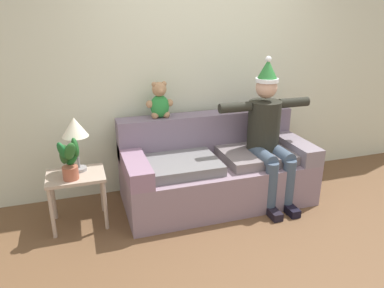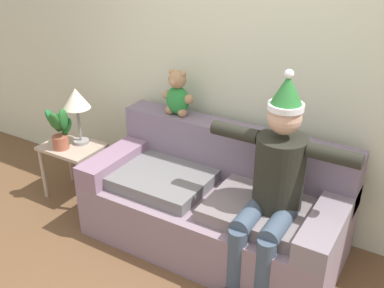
{
  "view_description": "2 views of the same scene",
  "coord_description": "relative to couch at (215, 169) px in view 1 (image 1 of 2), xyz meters",
  "views": [
    {
      "loc": [
        -1.35,
        -2.32,
        1.95
      ],
      "look_at": [
        -0.34,
        0.78,
        0.75
      ],
      "focal_mm": 34.07,
      "sensor_mm": 36.0,
      "label": 1
    },
    {
      "loc": [
        1.35,
        -1.6,
        2.31
      ],
      "look_at": [
        -0.14,
        0.88,
        0.88
      ],
      "focal_mm": 41.88,
      "sensor_mm": 36.0,
      "label": 2
    }
  ],
  "objects": [
    {
      "name": "person_seated",
      "position": [
        0.51,
        -0.17,
        0.43
      ],
      "size": [
        1.02,
        0.77,
        1.53
      ],
      "color": "black",
      "rests_on": "ground_plane"
    },
    {
      "name": "side_table",
      "position": [
        -1.43,
        -0.09,
        0.09
      ],
      "size": [
        0.53,
        0.41,
        0.52
      ],
      "color": "tan",
      "rests_on": "ground_plane"
    },
    {
      "name": "teddy_bear",
      "position": [
        -0.53,
        0.28,
        0.72
      ],
      "size": [
        0.29,
        0.17,
        0.38
      ],
      "color": "#2A883B",
      "rests_on": "couch"
    },
    {
      "name": "table_lamp",
      "position": [
        -1.39,
        -0.0,
        0.58
      ],
      "size": [
        0.24,
        0.24,
        0.52
      ],
      "color": "gray",
      "rests_on": "side_table"
    },
    {
      "name": "ground_plane",
      "position": [
        0.0,
        -1.02,
        -0.34
      ],
      "size": [
        10.0,
        10.0,
        0.0
      ],
      "primitive_type": "plane",
      "color": "brown"
    },
    {
      "name": "back_wall",
      "position": [
        0.0,
        0.53,
        1.01
      ],
      "size": [
        7.0,
        0.1,
        2.7
      ],
      "primitive_type": "cube",
      "color": "beige",
      "rests_on": "ground_plane"
    },
    {
      "name": "potted_plant",
      "position": [
        -1.46,
        -0.17,
        0.37
      ],
      "size": [
        0.23,
        0.25,
        0.39
      ],
      "color": "#A65841",
      "rests_on": "side_table"
    },
    {
      "name": "couch",
      "position": [
        0.0,
        0.0,
        0.0
      ],
      "size": [
        1.98,
        0.91,
        0.89
      ],
      "color": "gray",
      "rests_on": "ground_plane"
    }
  ]
}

